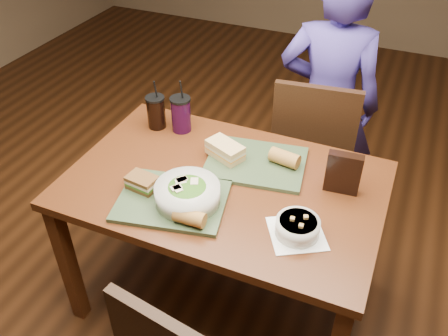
{
  "coord_description": "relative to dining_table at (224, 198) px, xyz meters",
  "views": [
    {
      "loc": [
        0.6,
        -1.4,
        1.99
      ],
      "look_at": [
        0.0,
        0.0,
        0.82
      ],
      "focal_mm": 38.0,
      "sensor_mm": 36.0,
      "label": 1
    }
  ],
  "objects": [
    {
      "name": "cup_cola",
      "position": [
        -0.46,
        0.26,
        0.17
      ],
      "size": [
        0.09,
        0.09,
        0.25
      ],
      "color": "black",
      "rests_on": "dining_table"
    },
    {
      "name": "salad_bowl",
      "position": [
        -0.07,
        -0.19,
        0.15
      ],
      "size": [
        0.25,
        0.25,
        0.08
      ],
      "color": "silver",
      "rests_on": "tray_near"
    },
    {
      "name": "sandwich_near",
      "position": [
        -0.28,
        -0.19,
        0.14
      ],
      "size": [
        0.13,
        0.1,
        0.06
      ],
      "color": "#593819",
      "rests_on": "tray_near"
    },
    {
      "name": "sandwich_far",
      "position": [
        -0.06,
        0.14,
        0.14
      ],
      "size": [
        0.19,
        0.15,
        0.07
      ],
      "color": "tan",
      "rests_on": "tray_far"
    },
    {
      "name": "tray_far",
      "position": [
        0.08,
        0.16,
        0.1
      ],
      "size": [
        0.46,
        0.38,
        0.02
      ],
      "primitive_type": "cube",
      "rotation": [
        0.0,
        0.0,
        0.15
      ],
      "color": "#33452A",
      "rests_on": "dining_table"
    },
    {
      "name": "baguette_near",
      "position": [
        -0.01,
        -0.29,
        0.14
      ],
      "size": [
        0.12,
        0.06,
        0.06
      ],
      "primitive_type": "cylinder",
      "rotation": [
        0.0,
        1.57,
        0.03
      ],
      "color": "#AD7533",
      "rests_on": "tray_near"
    },
    {
      "name": "baguette_far",
      "position": [
        0.2,
        0.19,
        0.14
      ],
      "size": [
        0.14,
        0.08,
        0.06
      ],
      "primitive_type": "cylinder",
      "rotation": [
        0.0,
        1.57,
        -0.16
      ],
      "color": "#AD7533",
      "rests_on": "tray_far"
    },
    {
      "name": "ground",
      "position": [
        0.0,
        0.0,
        -0.66
      ],
      "size": [
        6.0,
        6.0,
        0.0
      ],
      "primitive_type": "plane",
      "color": "#381C0B",
      "rests_on": "ground"
    },
    {
      "name": "tray_near",
      "position": [
        -0.14,
        -0.2,
        0.1
      ],
      "size": [
        0.48,
        0.4,
        0.02
      ],
      "primitive_type": "cube",
      "rotation": [
        0.0,
        0.0,
        0.21
      ],
      "color": "#33452A",
      "rests_on": "dining_table"
    },
    {
      "name": "chip_bag",
      "position": [
        0.46,
        0.13,
        0.18
      ],
      "size": [
        0.14,
        0.05,
        0.18
      ],
      "primitive_type": "cube",
      "rotation": [
        0.0,
        0.0,
        0.09
      ],
      "color": "black",
      "rests_on": "dining_table"
    },
    {
      "name": "diner",
      "position": [
        0.24,
        0.82,
        0.08
      ],
      "size": [
        0.57,
        0.4,
        1.47
      ],
      "primitive_type": "imported",
      "rotation": [
        0.0,
        0.0,
        3.23
      ],
      "color": "#41328A",
      "rests_on": "ground"
    },
    {
      "name": "soup_bowl",
      "position": [
        0.36,
        -0.18,
        0.13
      ],
      "size": [
        0.27,
        0.27,
        0.08
      ],
      "color": "white",
      "rests_on": "dining_table"
    },
    {
      "name": "cup_berry",
      "position": [
        -0.34,
        0.28,
        0.18
      ],
      "size": [
        0.1,
        0.1,
        0.27
      ],
      "color": "black",
      "rests_on": "dining_table"
    },
    {
      "name": "dining_table",
      "position": [
        0.0,
        0.0,
        0.0
      ],
      "size": [
        1.3,
        0.85,
        0.75
      ],
      "color": "#4D240F",
      "rests_on": "ground"
    },
    {
      "name": "chair_far",
      "position": [
        0.24,
        0.68,
        -0.13
      ],
      "size": [
        0.46,
        0.46,
        0.96
      ],
      "color": "black",
      "rests_on": "ground"
    }
  ]
}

